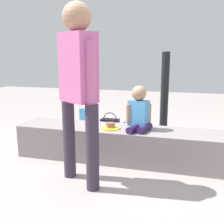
{
  "coord_description": "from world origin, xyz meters",
  "views": [
    {
      "loc": [
        0.63,
        -2.84,
        1.18
      ],
      "look_at": [
        -0.07,
        -0.31,
        0.62
      ],
      "focal_mm": 43.12,
      "sensor_mm": 36.0,
      "label": 1
    }
  ],
  "objects_px": {
    "cake_plate": "(110,126)",
    "handbag_brown_canvas": "(150,141)",
    "adult_standing": "(78,79)",
    "party_cup_red": "(143,126)",
    "water_bottle_near_gift": "(124,131)",
    "cake_box_white": "(193,149)",
    "gift_bag": "(87,118)",
    "child_seated": "(139,111)",
    "handbag_black_leather": "(110,124)"
  },
  "relations": [
    {
      "from": "cake_plate",
      "to": "handbag_brown_canvas",
      "type": "relative_size",
      "value": 0.68
    },
    {
      "from": "adult_standing",
      "to": "party_cup_red",
      "type": "relative_size",
      "value": 13.91
    },
    {
      "from": "water_bottle_near_gift",
      "to": "cake_box_white",
      "type": "height_order",
      "value": "water_bottle_near_gift"
    },
    {
      "from": "cake_plate",
      "to": "gift_bag",
      "type": "xyz_separation_m",
      "value": [
        -0.75,
        1.2,
        -0.22
      ]
    },
    {
      "from": "child_seated",
      "to": "handbag_black_leather",
      "type": "height_order",
      "value": "child_seated"
    },
    {
      "from": "handbag_brown_canvas",
      "to": "cake_plate",
      "type": "bearing_deg",
      "value": -128.43
    },
    {
      "from": "adult_standing",
      "to": "handbag_brown_canvas",
      "type": "relative_size",
      "value": 4.87
    },
    {
      "from": "cake_plate",
      "to": "handbag_black_leather",
      "type": "relative_size",
      "value": 0.76
    },
    {
      "from": "gift_bag",
      "to": "cake_plate",
      "type": "bearing_deg",
      "value": -58.11
    },
    {
      "from": "handbag_black_leather",
      "to": "handbag_brown_canvas",
      "type": "relative_size",
      "value": 0.89
    },
    {
      "from": "cake_plate",
      "to": "cake_box_white",
      "type": "distance_m",
      "value": 1.07
    },
    {
      "from": "water_bottle_near_gift",
      "to": "handbag_brown_canvas",
      "type": "height_order",
      "value": "handbag_brown_canvas"
    },
    {
      "from": "cake_plate",
      "to": "water_bottle_near_gift",
      "type": "xyz_separation_m",
      "value": [
        -0.03,
        0.86,
        -0.29
      ]
    },
    {
      "from": "cake_plate",
      "to": "handbag_black_leather",
      "type": "height_order",
      "value": "cake_plate"
    },
    {
      "from": "water_bottle_near_gift",
      "to": "handbag_brown_canvas",
      "type": "relative_size",
      "value": 0.71
    },
    {
      "from": "child_seated",
      "to": "water_bottle_near_gift",
      "type": "bearing_deg",
      "value": 112.96
    },
    {
      "from": "adult_standing",
      "to": "party_cup_red",
      "type": "xyz_separation_m",
      "value": [
        0.27,
        1.96,
        -0.92
      ]
    },
    {
      "from": "gift_bag",
      "to": "handbag_brown_canvas",
      "type": "distance_m",
      "value": 1.34
    },
    {
      "from": "cake_box_white",
      "to": "handbag_brown_canvas",
      "type": "distance_m",
      "value": 0.54
    },
    {
      "from": "water_bottle_near_gift",
      "to": "party_cup_red",
      "type": "relative_size",
      "value": 2.03
    },
    {
      "from": "child_seated",
      "to": "party_cup_red",
      "type": "relative_size",
      "value": 4.17
    },
    {
      "from": "gift_bag",
      "to": "water_bottle_near_gift",
      "type": "xyz_separation_m",
      "value": [
        0.71,
        -0.34,
        -0.06
      ]
    },
    {
      "from": "party_cup_red",
      "to": "cake_plate",
      "type": "bearing_deg",
      "value": -96.55
    },
    {
      "from": "child_seated",
      "to": "adult_standing",
      "type": "bearing_deg",
      "value": -123.13
    },
    {
      "from": "water_bottle_near_gift",
      "to": "cake_box_white",
      "type": "xyz_separation_m",
      "value": [
        0.95,
        -0.42,
        -0.04
      ]
    },
    {
      "from": "gift_bag",
      "to": "cake_box_white",
      "type": "distance_m",
      "value": 1.83
    },
    {
      "from": "cake_plate",
      "to": "party_cup_red",
      "type": "distance_m",
      "value": 1.4
    },
    {
      "from": "gift_bag",
      "to": "cake_box_white",
      "type": "relative_size",
      "value": 1.14
    },
    {
      "from": "water_bottle_near_gift",
      "to": "handbag_black_leather",
      "type": "relative_size",
      "value": 0.8
    },
    {
      "from": "child_seated",
      "to": "handbag_brown_canvas",
      "type": "relative_size",
      "value": 1.46
    },
    {
      "from": "gift_bag",
      "to": "handbag_brown_canvas",
      "type": "height_order",
      "value": "gift_bag"
    },
    {
      "from": "adult_standing",
      "to": "gift_bag",
      "type": "height_order",
      "value": "adult_standing"
    },
    {
      "from": "cake_box_white",
      "to": "handbag_black_leather",
      "type": "relative_size",
      "value": 1.12
    },
    {
      "from": "adult_standing",
      "to": "handbag_black_leather",
      "type": "bearing_deg",
      "value": 97.08
    },
    {
      "from": "adult_standing",
      "to": "cake_box_white",
      "type": "distance_m",
      "value": 1.73
    },
    {
      "from": "child_seated",
      "to": "handbag_brown_canvas",
      "type": "bearing_deg",
      "value": 80.74
    },
    {
      "from": "handbag_brown_canvas",
      "to": "water_bottle_near_gift",
      "type": "bearing_deg",
      "value": 138.04
    },
    {
      "from": "child_seated",
      "to": "party_cup_red",
      "type": "xyz_separation_m",
      "value": [
        -0.16,
        1.31,
        -0.53
      ]
    },
    {
      "from": "cake_box_white",
      "to": "handbag_brown_canvas",
      "type": "bearing_deg",
      "value": 175.57
    },
    {
      "from": "handbag_brown_canvas",
      "to": "party_cup_red",
      "type": "bearing_deg",
      "value": 104.77
    },
    {
      "from": "gift_bag",
      "to": "party_cup_red",
      "type": "height_order",
      "value": "gift_bag"
    },
    {
      "from": "adult_standing",
      "to": "party_cup_red",
      "type": "bearing_deg",
      "value": 82.12
    },
    {
      "from": "child_seated",
      "to": "adult_standing",
      "type": "distance_m",
      "value": 0.87
    },
    {
      "from": "cake_plate",
      "to": "water_bottle_near_gift",
      "type": "bearing_deg",
      "value": 92.32
    },
    {
      "from": "child_seated",
      "to": "handbag_black_leather",
      "type": "relative_size",
      "value": 1.63
    },
    {
      "from": "water_bottle_near_gift",
      "to": "party_cup_red",
      "type": "xyz_separation_m",
      "value": [
        0.19,
        0.49,
        -0.05
      ]
    },
    {
      "from": "party_cup_red",
      "to": "water_bottle_near_gift",
      "type": "bearing_deg",
      "value": -111.15
    },
    {
      "from": "party_cup_red",
      "to": "cake_box_white",
      "type": "bearing_deg",
      "value": -49.88
    },
    {
      "from": "party_cup_red",
      "to": "cake_box_white",
      "type": "xyz_separation_m",
      "value": [
        0.76,
        -0.91,
        0.01
      ]
    },
    {
      "from": "cake_plate",
      "to": "cake_box_white",
      "type": "relative_size",
      "value": 0.68
    }
  ]
}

